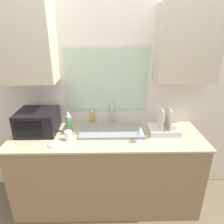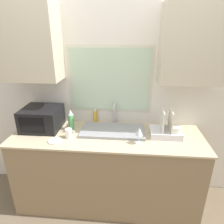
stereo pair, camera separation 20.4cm
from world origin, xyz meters
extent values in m
plane|color=brown|center=(0.00, 0.00, 0.00)|extent=(12.00, 12.00, 0.00)
cube|color=#8C7251|center=(0.00, 0.33, 0.45)|extent=(2.04, 0.66, 0.89)
cube|color=#C6B28E|center=(0.00, 0.33, 0.90)|extent=(2.07, 0.69, 0.02)
cube|color=silver|center=(0.00, 0.69, 1.30)|extent=(6.00, 0.06, 2.60)
cube|color=beige|center=(0.00, 0.66, 1.44)|extent=(0.98, 0.01, 0.77)
cube|color=#B2CCB2|center=(0.00, 0.66, 1.44)|extent=(0.92, 0.01, 0.71)
cube|color=beige|center=(-0.82, 0.50, 1.84)|extent=(0.59, 0.32, 0.76)
cube|color=beige|center=(0.82, 0.50, 1.84)|extent=(0.59, 0.32, 0.76)
cube|color=gray|center=(0.06, 0.40, 0.93)|extent=(0.71, 0.37, 0.03)
cylinder|color=#B7B7BC|center=(0.06, 0.61, 1.05)|extent=(0.03, 0.03, 0.28)
cylinder|color=#B7B7BC|center=(0.06, 0.53, 1.17)|extent=(0.03, 0.17, 0.03)
cylinder|color=#B7B7BC|center=(0.11, 0.61, 0.94)|extent=(0.02, 0.02, 0.06)
cube|color=black|center=(-0.76, 0.42, 1.04)|extent=(0.42, 0.39, 0.25)
cube|color=black|center=(-0.79, 0.23, 1.04)|extent=(0.27, 0.01, 0.17)
cube|color=silver|center=(0.62, 0.37, 0.95)|extent=(0.33, 0.25, 0.07)
cube|color=silver|center=(0.58, 0.37, 1.09)|extent=(0.01, 0.22, 0.22)
cube|color=silver|center=(0.67, 0.37, 1.09)|extent=(0.01, 0.22, 0.22)
cylinder|color=silver|center=(0.71, 0.33, 1.01)|extent=(0.12, 0.12, 0.06)
cylinder|color=#59B266|center=(-0.42, 0.43, 1.00)|extent=(0.06, 0.06, 0.18)
cone|color=silver|center=(-0.42, 0.43, 1.12)|extent=(0.06, 0.06, 0.06)
cylinder|color=gold|center=(-0.18, 0.62, 0.99)|extent=(0.04, 0.04, 0.15)
cylinder|color=white|center=(-0.18, 0.62, 1.08)|extent=(0.02, 0.02, 0.03)
cylinder|color=white|center=(-0.39, 0.23, 0.96)|extent=(0.08, 0.08, 0.10)
torus|color=white|center=(-0.35, 0.23, 0.97)|extent=(0.05, 0.01, 0.05)
cylinder|color=silver|center=(0.34, 0.18, 0.92)|extent=(0.07, 0.07, 0.00)
cylinder|color=silver|center=(0.34, 0.18, 0.96)|extent=(0.01, 0.01, 0.08)
cone|color=silver|center=(0.34, 0.18, 1.04)|extent=(0.07, 0.07, 0.09)
cylinder|color=silver|center=(-0.51, 0.13, 0.92)|extent=(0.14, 0.14, 0.01)
camera|label=1|loc=(0.02, -1.59, 1.95)|focal=32.00mm
camera|label=2|loc=(0.22, -1.59, 1.95)|focal=32.00mm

